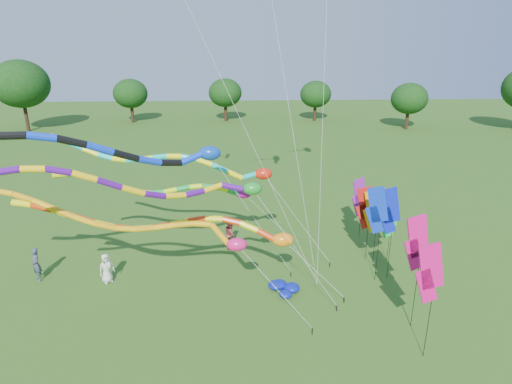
{
  "coord_description": "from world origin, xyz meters",
  "views": [
    {
      "loc": [
        -1.52,
        -14.37,
        11.57
      ],
      "look_at": [
        -0.48,
        5.15,
        4.8
      ],
      "focal_mm": 30.0,
      "sensor_mm": 36.0,
      "label": 1
    }
  ],
  "objects_px": {
    "blue_nylon_heap": "(285,289)",
    "person_b": "(36,264)",
    "person_a": "(106,268)",
    "person_c": "(231,234)",
    "tube_kite_orange": "(134,223)",
    "tube_kite_red": "(191,227)"
  },
  "relations": [
    {
      "from": "person_a",
      "to": "person_b",
      "type": "bearing_deg",
      "value": 135.67
    },
    {
      "from": "person_c",
      "to": "person_a",
      "type": "bearing_deg",
      "value": 120.69
    },
    {
      "from": "person_b",
      "to": "person_a",
      "type": "bearing_deg",
      "value": 44.39
    },
    {
      "from": "person_a",
      "to": "person_c",
      "type": "relative_size",
      "value": 0.88
    },
    {
      "from": "tube_kite_orange",
      "to": "person_a",
      "type": "xyz_separation_m",
      "value": [
        -2.42,
        3.24,
        -3.85
      ]
    },
    {
      "from": "tube_kite_red",
      "to": "person_a",
      "type": "xyz_separation_m",
      "value": [
        -4.64,
        2.35,
        -3.21
      ]
    },
    {
      "from": "blue_nylon_heap",
      "to": "person_a",
      "type": "relative_size",
      "value": 0.92
    },
    {
      "from": "tube_kite_red",
      "to": "person_b",
      "type": "height_order",
      "value": "tube_kite_red"
    },
    {
      "from": "person_a",
      "to": "person_c",
      "type": "height_order",
      "value": "person_c"
    },
    {
      "from": "tube_kite_red",
      "to": "blue_nylon_heap",
      "type": "xyz_separation_m",
      "value": [
        4.34,
        0.8,
        -3.8
      ]
    },
    {
      "from": "tube_kite_red",
      "to": "person_b",
      "type": "distance_m",
      "value": 9.25
    },
    {
      "from": "blue_nylon_heap",
      "to": "person_b",
      "type": "xyz_separation_m",
      "value": [
        -12.62,
        1.92,
        0.7
      ]
    },
    {
      "from": "tube_kite_orange",
      "to": "person_b",
      "type": "bearing_deg",
      "value": 161.0
    },
    {
      "from": "tube_kite_orange",
      "to": "blue_nylon_heap",
      "type": "height_order",
      "value": "tube_kite_orange"
    },
    {
      "from": "blue_nylon_heap",
      "to": "person_c",
      "type": "relative_size",
      "value": 0.81
    },
    {
      "from": "tube_kite_red",
      "to": "tube_kite_orange",
      "type": "relative_size",
      "value": 0.98
    },
    {
      "from": "tube_kite_red",
      "to": "tube_kite_orange",
      "type": "xyz_separation_m",
      "value": [
        -2.22,
        -0.89,
        0.64
      ]
    },
    {
      "from": "tube_kite_orange",
      "to": "person_c",
      "type": "relative_size",
      "value": 7.94
    },
    {
      "from": "blue_nylon_heap",
      "to": "person_b",
      "type": "distance_m",
      "value": 12.78
    },
    {
      "from": "blue_nylon_heap",
      "to": "person_b",
      "type": "relative_size",
      "value": 0.8
    },
    {
      "from": "tube_kite_red",
      "to": "tube_kite_orange",
      "type": "bearing_deg",
      "value": -157.11
    },
    {
      "from": "blue_nylon_heap",
      "to": "tube_kite_orange",
      "type": "bearing_deg",
      "value": -165.49
    }
  ]
}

